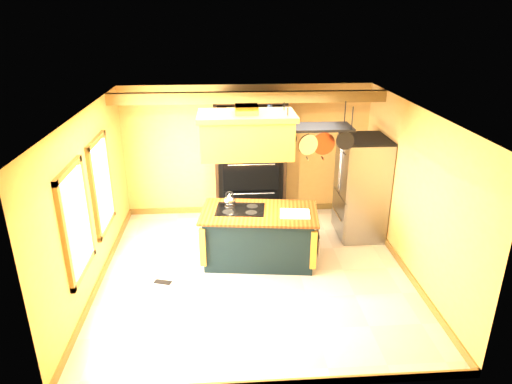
{
  "coord_description": "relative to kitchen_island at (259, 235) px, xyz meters",
  "views": [
    {
      "loc": [
        -0.44,
        -6.49,
        4.07
      ],
      "look_at": [
        0.04,
        0.3,
        1.32
      ],
      "focal_mm": 32.0,
      "sensor_mm": 36.0,
      "label": 1
    }
  ],
  "objects": [
    {
      "name": "ceiling",
      "position": [
        -0.1,
        -0.43,
        2.23
      ],
      "size": [
        5.0,
        5.0,
        0.0
      ],
      "primitive_type": "plane",
      "rotation": [
        3.14,
        0.0,
        0.0
      ],
      "color": "white",
      "rests_on": "wall_back"
    },
    {
      "name": "pot_rack",
      "position": [
        0.91,
        0.0,
        1.78
      ],
      "size": [
        1.16,
        0.55,
        0.85
      ],
      "color": "black",
      "rests_on": "ceiling"
    },
    {
      "name": "window_far",
      "position": [
        -2.56,
        0.17,
        0.93
      ],
      "size": [
        0.06,
        1.06,
        1.56
      ],
      "color": "olive",
      "rests_on": "wall_left"
    },
    {
      "name": "kitchen_island",
      "position": [
        0.0,
        0.0,
        0.0
      ],
      "size": [
        2.05,
        1.3,
        1.11
      ],
      "rotation": [
        0.0,
        0.0,
        -0.12
      ],
      "color": "black",
      "rests_on": "floor"
    },
    {
      "name": "floor",
      "position": [
        -0.1,
        -0.43,
        -0.47
      ],
      "size": [
        5.0,
        5.0,
        0.0
      ],
      "primitive_type": "plane",
      "color": "beige",
      "rests_on": "ground"
    },
    {
      "name": "hutch",
      "position": [
        -0.05,
        1.8,
        0.47
      ],
      "size": [
        1.4,
        0.63,
        2.48
      ],
      "color": "black",
      "rests_on": "floor"
    },
    {
      "name": "wall_back",
      "position": [
        -0.1,
        2.07,
        0.88
      ],
      "size": [
        5.0,
        0.02,
        2.7
      ],
      "primitive_type": "cube",
      "color": "#D89F4F",
      "rests_on": "floor"
    },
    {
      "name": "wall_front",
      "position": [
        -0.1,
        -2.93,
        0.88
      ],
      "size": [
        5.0,
        0.02,
        2.7
      ],
      "primitive_type": "cube",
      "color": "#D89F4F",
      "rests_on": "floor"
    },
    {
      "name": "wall_right",
      "position": [
        2.4,
        -0.43,
        0.88
      ],
      "size": [
        0.02,
        5.0,
        2.7
      ],
      "primitive_type": "cube",
      "color": "#D89F4F",
      "rests_on": "floor"
    },
    {
      "name": "ceiling_beam",
      "position": [
        -0.1,
        1.27,
        2.12
      ],
      "size": [
        5.0,
        0.15,
        0.2
      ],
      "primitive_type": "cube",
      "color": "olive",
      "rests_on": "ceiling"
    },
    {
      "name": "wall_left",
      "position": [
        -2.6,
        -0.43,
        0.88
      ],
      "size": [
        0.02,
        5.0,
        2.7
      ],
      "primitive_type": "cube",
      "color": "#D89F4F",
      "rests_on": "floor"
    },
    {
      "name": "range_hood",
      "position": [
        -0.2,
        -0.0,
        1.79
      ],
      "size": [
        1.51,
        0.85,
        0.8
      ],
      "color": "gold",
      "rests_on": "ceiling"
    },
    {
      "name": "floor_register",
      "position": [
        -1.59,
        -0.61,
        -0.46
      ],
      "size": [
        0.3,
        0.2,
        0.01
      ],
      "primitive_type": "cube",
      "rotation": [
        0.0,
        0.0,
        -0.3
      ],
      "color": "black",
      "rests_on": "floor"
    },
    {
      "name": "window_near",
      "position": [
        -2.56,
        -1.23,
        0.93
      ],
      "size": [
        0.06,
        1.06,
        1.56
      ],
      "color": "olive",
      "rests_on": "wall_left"
    },
    {
      "name": "refrigerator",
      "position": [
        1.98,
        0.85,
        0.45
      ],
      "size": [
        0.81,
        0.96,
        1.88
      ],
      "color": "gray",
      "rests_on": "floor"
    }
  ]
}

